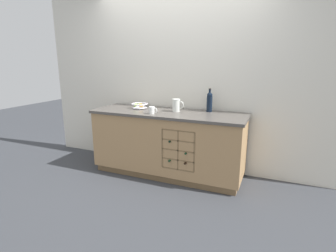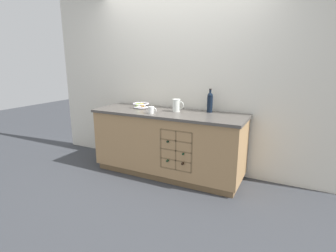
# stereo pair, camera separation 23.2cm
# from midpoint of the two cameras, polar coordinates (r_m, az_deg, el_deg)

# --- Properties ---
(ground_plane) EXTENTS (14.00, 14.00, 0.00)m
(ground_plane) POSITION_cam_midpoint_polar(r_m,az_deg,el_deg) (3.79, -1.78, -10.24)
(ground_plane) COLOR #383A3F
(back_wall) EXTENTS (4.44, 0.06, 2.55)m
(back_wall) POSITION_cam_midpoint_polar(r_m,az_deg,el_deg) (3.82, 0.56, 9.81)
(back_wall) COLOR silver
(back_wall) RESTS_ON ground_plane
(kitchen_island) EXTENTS (2.08, 0.70, 0.89)m
(kitchen_island) POSITION_cam_midpoint_polar(r_m,az_deg,el_deg) (3.62, -1.81, -3.75)
(kitchen_island) COLOR brown
(kitchen_island) RESTS_ON ground_plane
(fruit_bowl) EXTENTS (0.24, 0.24, 0.08)m
(fruit_bowl) POSITION_cam_midpoint_polar(r_m,az_deg,el_deg) (3.81, -8.00, 4.48)
(fruit_bowl) COLOR silver
(fruit_bowl) RESTS_ON kitchen_island
(white_pitcher) EXTENTS (0.16, 0.11, 0.17)m
(white_pitcher) POSITION_cam_midpoint_polar(r_m,az_deg,el_deg) (3.52, -0.04, 4.59)
(white_pitcher) COLOR silver
(white_pitcher) RESTS_ON kitchen_island
(ceramic_mug) EXTENTS (0.12, 0.08, 0.09)m
(ceramic_mug) POSITION_cam_midpoint_polar(r_m,az_deg,el_deg) (3.39, -5.43, 3.42)
(ceramic_mug) COLOR white
(ceramic_mug) RESTS_ON kitchen_island
(standing_wine_bottle) EXTENTS (0.08, 0.08, 0.31)m
(standing_wine_bottle) POSITION_cam_midpoint_polar(r_m,az_deg,el_deg) (3.53, 7.16, 5.33)
(standing_wine_bottle) COLOR black
(standing_wine_bottle) RESTS_ON kitchen_island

